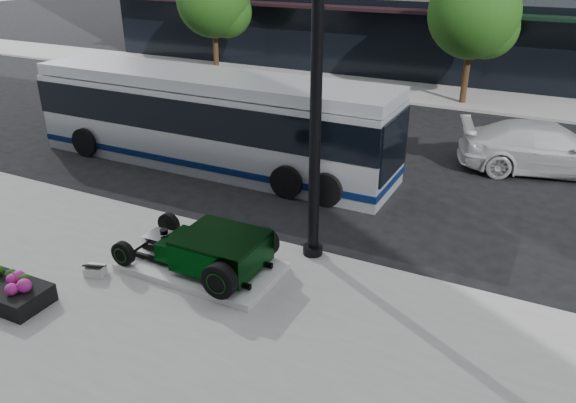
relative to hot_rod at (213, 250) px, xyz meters
The scene contains 10 objects.
ground 4.07m from the hot_rod, 77.17° to the left, with size 120.00×120.00×0.00m, color black.
sidewalk_far 17.95m from the hot_rod, 87.15° to the left, with size 70.00×4.00×0.12m, color gray.
street_trees 17.38m from the hot_rod, 83.16° to the left, with size 29.80×3.80×5.70m.
display_plinth 0.60m from the hot_rod, behind, with size 3.40×1.80×0.15m, color silver.
hot_rod is the anchor object (origin of this frame).
info_plaque 2.57m from the hot_rod, 151.27° to the right, with size 0.47×0.41×0.31m.
lamppost 3.92m from the hot_rod, 48.25° to the left, with size 0.45×0.45×8.12m.
flower_planter 4.15m from the hot_rod, 139.33° to the right, with size 1.86×0.95×0.60m.
transit_bus 7.01m from the hot_rod, 124.17° to the left, with size 12.12×2.88×2.92m.
white_sedan 11.46m from the hot_rod, 59.70° to the left, with size 2.15×5.28×1.53m, color silver.
Camera 1 is at (5.16, -12.37, 6.56)m, focal length 35.00 mm.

